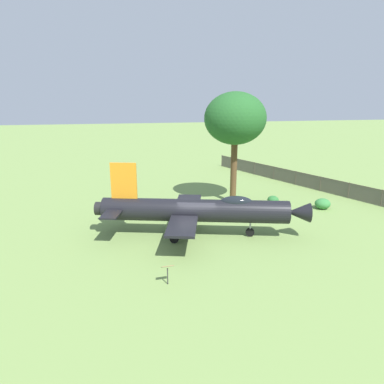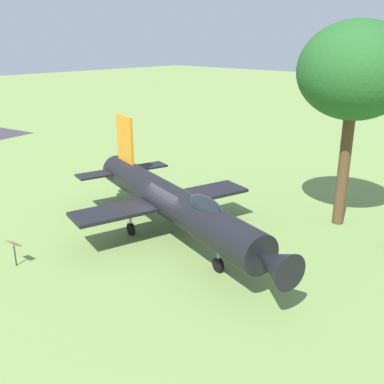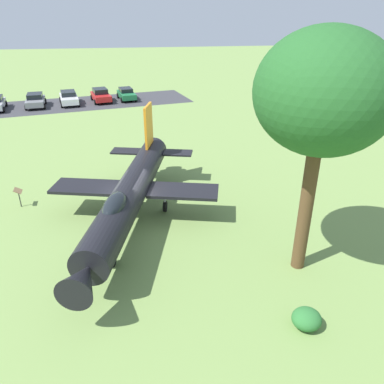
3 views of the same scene
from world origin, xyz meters
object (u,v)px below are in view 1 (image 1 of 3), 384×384
object	(u,v)px
shade_tree	(235,119)
shrub_by_tree	(273,200)
display_jet	(200,210)
shrub_near_fence	(323,204)
info_plaque	(167,269)

from	to	relation	value
shade_tree	shrub_by_tree	world-z (taller)	shade_tree
display_jet	shrub_near_fence	world-z (taller)	display_jet
shade_tree	display_jet	bearing A→B (deg)	147.36
shrub_by_tree	info_plaque	distance (m)	16.53
shade_tree	shrub_by_tree	bearing A→B (deg)	-108.64
shade_tree	shrub_near_fence	xyz separation A→B (m)	(-3.29, -7.04, -7.02)
display_jet	shade_tree	bearing A→B (deg)	71.88
display_jet	shade_tree	world-z (taller)	shade_tree
display_jet	shrub_near_fence	xyz separation A→B (m)	(3.88, -11.64, -1.41)
shrub_by_tree	info_plaque	bearing A→B (deg)	137.97
shrub_by_tree	info_plaque	world-z (taller)	info_plaque
shrub_near_fence	info_plaque	bearing A→B (deg)	124.62
shade_tree	info_plaque	xyz separation A→B (m)	(-13.43, 7.64, -6.62)
info_plaque	display_jet	bearing A→B (deg)	-25.99
info_plaque	shrub_by_tree	bearing A→B (deg)	-42.03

